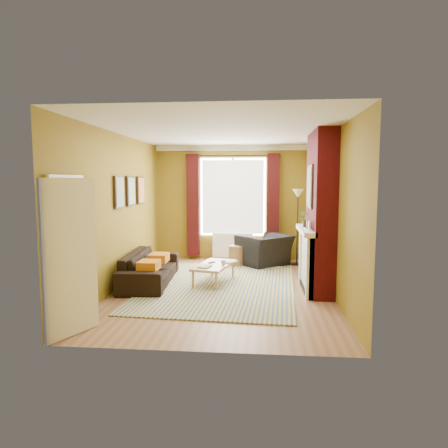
{
  "coord_description": "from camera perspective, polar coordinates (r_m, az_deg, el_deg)",
  "views": [
    {
      "loc": [
        0.66,
        -7.1,
        1.96
      ],
      "look_at": [
        0.0,
        0.25,
        1.15
      ],
      "focal_mm": 32.0,
      "sensor_mm": 36.0,
      "label": 1
    }
  ],
  "objects": [
    {
      "name": "striped_rug",
      "position": [
        7.48,
        -0.54,
        -8.85
      ],
      "size": [
        2.91,
        3.87,
        0.02
      ],
      "rotation": [
        0.0,
        0.0,
        -0.06
      ],
      "color": "#365A95",
      "rests_on": "ground"
    },
    {
      "name": "book_b",
      "position": [
        7.87,
        0.25,
        -5.3
      ],
      "size": [
        0.34,
        0.35,
        0.02
      ],
      "primitive_type": "imported",
      "rotation": [
        0.0,
        0.0,
        -0.69
      ],
      "color": "#999999",
      "rests_on": "coffee_table"
    },
    {
      "name": "armchair",
      "position": [
        9.3,
        5.8,
        -3.73
      ],
      "size": [
        1.44,
        1.43,
        0.7
      ],
      "primitive_type": "imported",
      "rotation": [
        0.0,
        0.0,
        3.88
      ],
      "color": "black",
      "rests_on": "ground"
    },
    {
      "name": "ground",
      "position": [
        7.39,
        -0.18,
        -9.11
      ],
      "size": [
        5.5,
        5.5,
        0.0
      ],
      "primitive_type": "plane",
      "color": "brown",
      "rests_on": "ground"
    },
    {
      "name": "coffee_table",
      "position": [
        7.64,
        -1.43,
        -6.03
      ],
      "size": [
        0.8,
        1.22,
        0.37
      ],
      "rotation": [
        0.0,
        0.0,
        -0.24
      ],
      "color": "tan",
      "rests_on": "ground"
    },
    {
      "name": "floor_lamp",
      "position": [
        9.32,
        10.49,
        2.65
      ],
      "size": [
        0.3,
        0.3,
        1.76
      ],
      "rotation": [
        0.0,
        0.0,
        -0.16
      ],
      "color": "black",
      "rests_on": "ground"
    },
    {
      "name": "book_a",
      "position": [
        7.42,
        -3.5,
        -6.0
      ],
      "size": [
        0.27,
        0.32,
        0.03
      ],
      "primitive_type": "imported",
      "rotation": [
        0.0,
        0.0,
        -0.25
      ],
      "color": "#999999",
      "rests_on": "coffee_table"
    },
    {
      "name": "wicker_stool",
      "position": [
        9.23,
        1.8,
        -4.53
      ],
      "size": [
        0.47,
        0.47,
        0.46
      ],
      "rotation": [
        0.0,
        0.0,
        0.35
      ],
      "color": "olive",
      "rests_on": "ground"
    },
    {
      "name": "mug",
      "position": [
        7.51,
        -0.09,
        -5.58
      ],
      "size": [
        0.1,
        0.1,
        0.09
      ],
      "primitive_type": "imported",
      "rotation": [
        0.0,
        0.0,
        -0.02
      ],
      "color": "#999999",
      "rests_on": "coffee_table"
    },
    {
      "name": "tv_remote",
      "position": [
        7.75,
        -1.75,
        -5.48
      ],
      "size": [
        0.13,
        0.15,
        0.02
      ],
      "rotation": [
        0.0,
        0.0,
        -0.62
      ],
      "color": "#252528",
      "rests_on": "coffee_table"
    },
    {
      "name": "sofa",
      "position": [
        7.8,
        -10.53,
        -6.13
      ],
      "size": [
        0.92,
        2.1,
        0.6
      ],
      "primitive_type": "imported",
      "rotation": [
        0.0,
        0.0,
        1.63
      ],
      "color": "black",
      "rests_on": "ground"
    },
    {
      "name": "room_walls",
      "position": [
        7.39,
        4.94,
        1.78
      ],
      "size": [
        3.82,
        5.54,
        2.83
      ],
      "color": "olive",
      "rests_on": "ground"
    }
  ]
}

